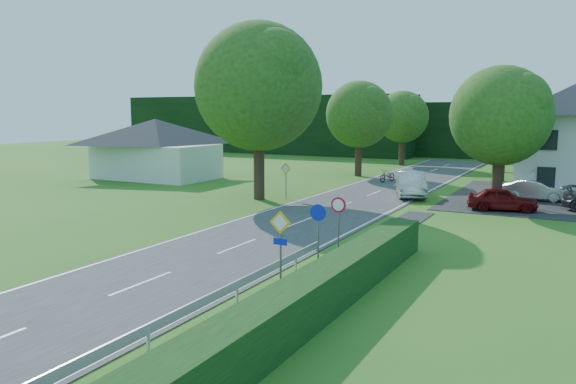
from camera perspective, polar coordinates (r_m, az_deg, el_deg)
The scene contains 25 objects.
road at distance 31.39m, azimuth 2.79°, elevation -2.49°, with size 7.00×80.00×0.04m, color #333335.
footpath at distance 14.06m, azimuth -10.50°, elevation -16.34°, with size 1.50×44.00×0.04m, color #232326.
parking_pad at distance 41.41m, azimuth 26.06°, elevation -0.72°, with size 14.00×16.00×0.04m, color #232326.
line_edge_left at distance 32.86m, azimuth -2.36°, elevation -1.96°, with size 0.12×80.00×0.01m, color white.
line_edge_right at distance 30.19m, azimuth 8.39°, elevation -2.95°, with size 0.12×80.00×0.01m, color white.
line_centre at distance 31.39m, azimuth 2.79°, elevation -2.45°, with size 0.12×80.00×0.01m, color white, non-canonical shape.
tree_main at distance 37.19m, azimuth -3.00°, elevation 8.16°, with size 9.40×9.40×11.64m, color #214615, non-canonical shape.
tree_left_far at distance 51.27m, azimuth 7.21°, elevation 6.40°, with size 7.00×7.00×8.58m, color #214615, non-canonical shape.
tree_right_far at distance 50.36m, azimuth 21.00°, elevation 6.18°, with size 7.40×7.40×9.09m, color #214615, non-canonical shape.
tree_left_back at distance 62.51m, azimuth 11.53°, elevation 6.37°, with size 6.60×6.60×8.07m, color #214615, non-canonical shape.
tree_right_back at distance 58.44m, azimuth 20.93°, elevation 5.63°, with size 6.20×6.20×7.56m, color #214615, non-canonical shape.
tree_right_mid at distance 36.30m, azimuth 20.68°, elevation 5.23°, with size 7.00×7.00×8.58m, color #214615, non-canonical shape.
treeline_left at distance 81.12m, azimuth -2.67°, elevation 6.88°, with size 44.00×6.00×8.00m, color black.
treeline_right at distance 74.19m, azimuth 23.96°, elevation 5.68°, with size 30.00×5.00×7.00m, color black.
bungalow_left at distance 50.40m, azimuth -13.27°, elevation 4.42°, with size 11.00×6.50×5.20m.
streetlight at distance 38.33m, azimuth 20.42°, elevation 5.63°, with size 2.03×0.18×8.00m.
sign_priority_right at distance 18.61m, azimuth -0.79°, elevation -4.32°, with size 0.78×0.09×2.59m.
sign_roundabout at distance 21.27m, azimuth 3.08°, elevation -3.09°, with size 0.64×0.08×2.37m.
sign_speed_limit at distance 23.05m, azimuth 5.15°, elevation -1.99°, with size 0.64×0.11×2.37m.
sign_priority_left at distance 37.54m, azimuth -0.22°, elevation 1.90°, with size 0.78×0.09×2.44m.
moving_car at distance 39.45m, azimuth 12.38°, elevation 0.78°, with size 1.78×5.10×1.68m, color silver.
motorcycle at distance 47.27m, azimuth 10.08°, elevation 1.65°, with size 0.69×1.98×1.04m, color black.
parked_car_red at distance 35.33m, azimuth 20.94°, elevation -0.69°, with size 1.59×3.94×1.34m, color #620A0C.
parked_car_silver_a at distance 40.31m, azimuth 23.79°, elevation 0.18°, with size 1.40×4.02×1.33m, color silver.
parasol at distance 40.74m, azimuth 24.14°, elevation 0.86°, with size 2.40×2.44×2.20m, color #A90D25.
Camera 1 is at (12.97, -7.99, 5.82)m, focal length 35.00 mm.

